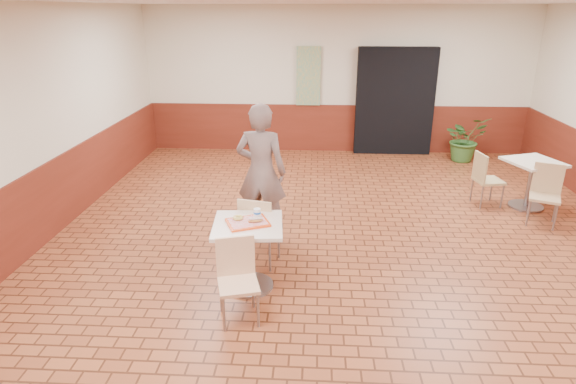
# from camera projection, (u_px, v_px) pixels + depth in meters

# --- Properties ---
(room_shell) EXTENTS (8.01, 10.01, 3.01)m
(room_shell) POSITION_uv_depth(u_px,v_px,m) (354.00, 144.00, 5.35)
(room_shell) COLOR brown
(room_shell) RESTS_ON ground
(wainscot_band) EXTENTS (8.00, 10.00, 1.00)m
(wainscot_band) POSITION_uv_depth(u_px,v_px,m) (350.00, 225.00, 5.71)
(wainscot_band) COLOR #5D1E11
(wainscot_band) RESTS_ON ground
(corridor_doorway) EXTENTS (1.60, 0.22, 2.20)m
(corridor_doorway) POSITION_uv_depth(u_px,v_px,m) (395.00, 102.00, 9.98)
(corridor_doorway) COLOR black
(corridor_doorway) RESTS_ON ground
(promo_poster) EXTENTS (0.50, 0.03, 1.20)m
(promo_poster) POSITION_uv_depth(u_px,v_px,m) (308.00, 76.00, 9.96)
(promo_poster) COLOR gray
(promo_poster) RESTS_ON wainscot_band
(main_table) EXTENTS (0.73, 0.73, 0.77)m
(main_table) POSITION_uv_depth(u_px,v_px,m) (248.00, 245.00, 5.20)
(main_table) COLOR beige
(main_table) RESTS_ON ground
(chair_main_front) EXTENTS (0.47, 0.47, 0.83)m
(chair_main_front) POSITION_uv_depth(u_px,v_px,m) (237.00, 275.00, 4.72)
(chair_main_front) COLOR #E5B589
(chair_main_front) RESTS_ON ground
(chair_main_back) EXTENTS (0.49, 0.49, 0.88)m
(chair_main_back) POSITION_uv_depth(u_px,v_px,m) (258.00, 228.00, 5.66)
(chair_main_back) COLOR #D4AF7F
(chair_main_back) RESTS_ON ground
(customer) EXTENTS (0.72, 0.52, 1.82)m
(customer) POSITION_uv_depth(u_px,v_px,m) (261.00, 172.00, 6.29)
(customer) COLOR #725D58
(customer) RESTS_ON ground
(serving_tray) EXTENTS (0.42, 0.33, 0.03)m
(serving_tray) POSITION_uv_depth(u_px,v_px,m) (248.00, 222.00, 5.11)
(serving_tray) COLOR #E14010
(serving_tray) RESTS_ON main_table
(ring_donut) EXTENTS (0.13, 0.13, 0.04)m
(ring_donut) POSITION_uv_depth(u_px,v_px,m) (238.00, 218.00, 5.15)
(ring_donut) COLOR gold
(ring_donut) RESTS_ON serving_tray
(long_john_donut) EXTENTS (0.16, 0.11, 0.05)m
(long_john_donut) POSITION_uv_depth(u_px,v_px,m) (256.00, 220.00, 5.08)
(long_john_donut) COLOR #B47734
(long_john_donut) RESTS_ON serving_tray
(paper_cup) EXTENTS (0.08, 0.08, 0.10)m
(paper_cup) POSITION_uv_depth(u_px,v_px,m) (257.00, 213.00, 5.19)
(paper_cup) COLOR white
(paper_cup) RESTS_ON serving_tray
(second_table) EXTENTS (0.71, 0.71, 0.75)m
(second_table) POSITION_uv_depth(u_px,v_px,m) (531.00, 176.00, 7.37)
(second_table) COLOR beige
(second_table) RESTS_ON ground
(chair_second_left) EXTENTS (0.45, 0.45, 0.84)m
(chair_second_left) POSITION_uv_depth(u_px,v_px,m) (485.00, 176.00, 7.47)
(chair_second_left) COLOR tan
(chair_second_left) RESTS_ON ground
(chair_second_front) EXTENTS (0.52, 0.52, 0.86)m
(chair_second_front) POSITION_uv_depth(u_px,v_px,m) (546.00, 191.00, 6.84)
(chair_second_front) COLOR tan
(chair_second_front) RESTS_ON ground
(potted_plant) EXTENTS (1.04, 0.98, 0.91)m
(potted_plant) POSITION_uv_depth(u_px,v_px,m) (465.00, 139.00, 9.69)
(potted_plant) COLOR #336227
(potted_plant) RESTS_ON ground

